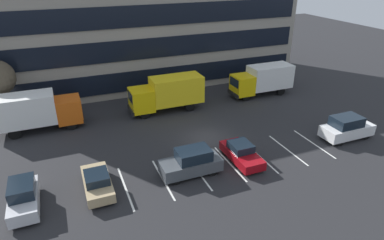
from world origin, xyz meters
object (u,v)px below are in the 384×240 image
object	(u,v)px
box_truck_yellow_all	(168,92)
suv_silver	(23,197)
suv_charcoal	(191,162)
suv_white	(347,128)
box_truck_yellow	(263,79)
sedan_tan	(97,182)
sedan_maroon	(241,153)
box_truck_orange	(36,110)

from	to	relation	value
box_truck_yellow_all	suv_silver	xyz separation A→B (m)	(-13.71, -11.47, -1.15)
box_truck_yellow_all	suv_charcoal	bearing A→B (deg)	-100.31
suv_white	suv_silver	distance (m)	26.63
box_truck_yellow	sedan_tan	bearing A→B (deg)	-151.03
box_truck_yellow_all	suv_charcoal	size ratio (longest dim) A/B	1.72
suv_white	suv_silver	bearing A→B (deg)	178.72
suv_charcoal	sedan_tan	distance (m)	6.90
suv_silver	sedan_tan	distance (m)	4.66
sedan_maroon	sedan_tan	size ratio (longest dim) A/B	1.01
box_truck_yellow	suv_silver	size ratio (longest dim) A/B	1.82
sedan_maroon	suv_silver	distance (m)	15.90
sedan_maroon	suv_white	bearing A→B (deg)	-1.11
sedan_maroon	box_truck_yellow_all	bearing A→B (deg)	100.43
sedan_maroon	suv_white	xyz separation A→B (m)	(10.73, -0.21, 0.30)
suv_charcoal	suv_silver	bearing A→B (deg)	177.55
box_truck_yellow	suv_silver	bearing A→B (deg)	-155.54
box_truck_orange	sedan_tan	xyz separation A→B (m)	(3.78, -11.68, -1.32)
box_truck_yellow_all	sedan_tan	size ratio (longest dim) A/B	1.82
suv_silver	sedan_tan	bearing A→B (deg)	0.58
suv_charcoal	suv_white	xyz separation A→B (m)	(15.09, -0.10, 0.04)
box_truck_orange	sedan_tan	world-z (taller)	box_truck_orange
suv_white	sedan_tan	world-z (taller)	suv_white
box_truck_yellow_all	box_truck_yellow	size ratio (longest dim) A/B	1.04
sedan_maroon	suv_charcoal	size ratio (longest dim) A/B	0.95
box_truck_orange	sedan_tan	distance (m)	12.35
box_truck_yellow	sedan_maroon	xyz separation A→B (m)	(-9.73, -12.04, -1.23)
suv_white	sedan_maroon	bearing A→B (deg)	178.89
box_truck_orange	box_truck_yellow	size ratio (longest dim) A/B	1.04
box_truck_yellow_all	sedan_tan	world-z (taller)	box_truck_yellow_all
box_truck_yellow_all	sedan_maroon	bearing A→B (deg)	-79.57
box_truck_yellow_all	suv_silver	world-z (taller)	box_truck_yellow_all
box_truck_yellow_all	suv_silver	distance (m)	17.91
box_truck_orange	suv_white	size ratio (longest dim) A/B	1.65
box_truck_orange	suv_silver	size ratio (longest dim) A/B	1.90
box_truck_yellow_all	box_truck_yellow	xyz separation A→B (m)	(11.92, 0.18, -0.08)
suv_charcoal	suv_white	size ratio (longest dim) A/B	0.96
suv_charcoal	box_truck_orange	bearing A→B (deg)	131.09
suv_charcoal	suv_silver	distance (m)	11.55
suv_white	suv_charcoal	bearing A→B (deg)	179.62
box_truck_orange	box_truck_yellow	world-z (taller)	box_truck_orange
box_truck_orange	box_truck_yellow	xyz separation A→B (m)	(24.75, -0.07, -0.08)
box_truck_yellow	suv_white	distance (m)	12.33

